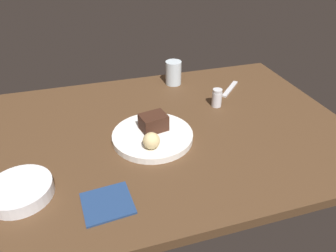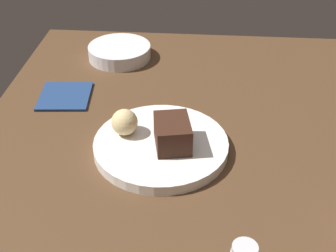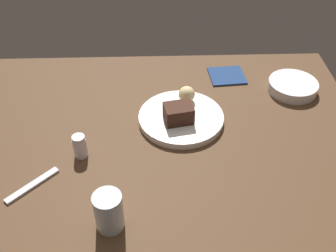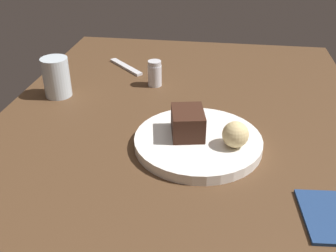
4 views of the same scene
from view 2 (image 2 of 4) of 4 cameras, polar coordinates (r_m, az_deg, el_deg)
dining_table at (r=82.92cm, az=1.84°, el=-6.60°), size 120.00×84.00×3.00cm
dessert_plate at (r=86.33cm, az=-0.88°, el=-2.44°), size 25.33×25.33×2.06cm
chocolate_cake_slice at (r=83.25cm, az=0.57°, el=-0.94°), size 9.14×7.66×5.20cm
bread_roll at (r=86.74cm, az=-5.43°, el=0.48°), size 5.03×5.03×5.03cm
side_bowl at (r=119.40cm, az=-6.04°, el=9.15°), size 15.86×15.86×3.43cm
folded_napkin at (r=104.99cm, az=-12.69°, el=3.65°), size 12.72×12.01×0.60cm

